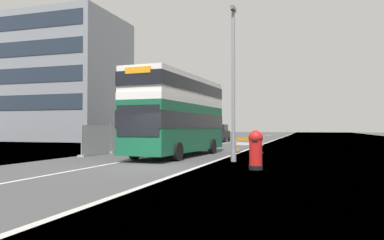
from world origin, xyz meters
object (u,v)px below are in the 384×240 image
(red_pillar_postbox, at_px, (256,148))
(car_oncoming_near, at_px, (201,134))
(lamppost_foreground, at_px, (233,88))
(roadworks_barrier, at_px, (250,143))
(double_decker_bus, at_px, (179,114))
(car_receding_mid, at_px, (220,134))

(red_pillar_postbox, relative_size, car_oncoming_near, 0.42)
(lamppost_foreground, height_order, red_pillar_postbox, lamppost_foreground)
(roadworks_barrier, bearing_deg, double_decker_bus, -132.61)
(double_decker_bus, height_order, red_pillar_postbox, double_decker_bus)
(red_pillar_postbox, relative_size, roadworks_barrier, 0.86)
(car_receding_mid, bearing_deg, red_pillar_postbox, -73.92)
(lamppost_foreground, bearing_deg, red_pillar_postbox, -64.63)
(red_pillar_postbox, xyz_separation_m, roadworks_barrier, (-1.83, 10.21, -0.23))
(double_decker_bus, xyz_separation_m, lamppost_foreground, (4.00, -2.67, 1.21))
(roadworks_barrier, xyz_separation_m, car_receding_mid, (-6.90, 20.09, 0.34))
(roadworks_barrier, relative_size, car_receding_mid, 0.45)
(red_pillar_postbox, bearing_deg, car_oncoming_near, 111.66)
(double_decker_bus, xyz_separation_m, red_pillar_postbox, (5.62, -6.10, -1.71))
(car_oncoming_near, relative_size, car_receding_mid, 0.92)
(double_decker_bus, height_order, lamppost_foreground, lamppost_foreground)
(roadworks_barrier, bearing_deg, car_receding_mid, 108.95)
(car_oncoming_near, distance_m, car_receding_mid, 8.20)
(double_decker_bus, distance_m, red_pillar_postbox, 8.47)
(lamppost_foreground, bearing_deg, double_decker_bus, 146.25)
(double_decker_bus, relative_size, car_oncoming_near, 2.68)
(car_receding_mid, bearing_deg, car_oncoming_near, -90.30)
(double_decker_bus, height_order, car_oncoming_near, double_decker_bus)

